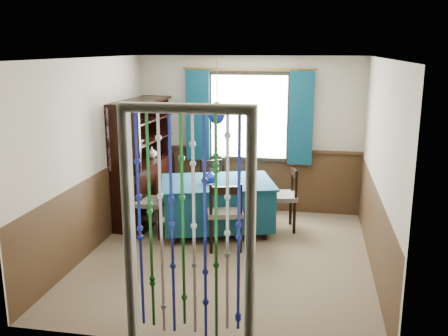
% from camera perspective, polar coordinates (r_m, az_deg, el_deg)
% --- Properties ---
extents(floor, '(4.00, 4.00, 0.00)m').
position_cam_1_polar(floor, '(6.51, 0.39, -10.12)').
color(floor, brown).
rests_on(floor, ground).
extents(ceiling, '(4.00, 4.00, 0.00)m').
position_cam_1_polar(ceiling, '(5.96, 0.43, 12.45)').
color(ceiling, silver).
rests_on(ceiling, ground).
extents(wall_back, '(3.60, 0.00, 3.60)m').
position_cam_1_polar(wall_back, '(8.06, 2.89, 3.80)').
color(wall_back, '#BCB39A').
rests_on(wall_back, ground).
extents(wall_front, '(3.60, 0.00, 3.60)m').
position_cam_1_polar(wall_front, '(4.24, -4.33, -5.32)').
color(wall_front, '#BCB39A').
rests_on(wall_front, ground).
extents(wall_left, '(0.00, 4.00, 4.00)m').
position_cam_1_polar(wall_left, '(6.66, -15.03, 1.27)').
color(wall_left, '#BCB39A').
rests_on(wall_left, ground).
extents(wall_right, '(0.00, 4.00, 4.00)m').
position_cam_1_polar(wall_right, '(6.08, 17.36, -0.06)').
color(wall_right, '#BCB39A').
rests_on(wall_right, ground).
extents(wainscot_back, '(3.60, 0.00, 3.60)m').
position_cam_1_polar(wainscot_back, '(8.20, 2.81, -1.38)').
color(wainscot_back, '#402B18').
rests_on(wainscot_back, ground).
extents(wainscot_front, '(3.60, 0.00, 3.60)m').
position_cam_1_polar(wainscot_front, '(4.55, -4.11, -14.23)').
color(wainscot_front, '#402B18').
rests_on(wainscot_front, ground).
extents(wainscot_left, '(0.00, 4.00, 4.00)m').
position_cam_1_polar(wainscot_left, '(6.85, -14.53, -4.87)').
color(wainscot_left, '#402B18').
rests_on(wainscot_left, ground).
extents(wainscot_right, '(0.00, 4.00, 4.00)m').
position_cam_1_polar(wainscot_right, '(6.29, 16.74, -6.71)').
color(wainscot_right, '#402B18').
rests_on(wainscot_right, ground).
extents(window, '(1.32, 0.12, 1.42)m').
position_cam_1_polar(window, '(7.96, 2.87, 5.87)').
color(window, black).
rests_on(window, wall_back).
extents(doorway, '(1.16, 0.12, 2.18)m').
position_cam_1_polar(doorway, '(4.36, -4.08, -7.56)').
color(doorway, silver).
rests_on(doorway, ground).
extents(dining_table, '(1.83, 1.51, 0.76)m').
position_cam_1_polar(dining_table, '(7.22, -0.78, -3.98)').
color(dining_table, '#0E394B').
rests_on(dining_table, floor).
extents(chair_near, '(0.56, 0.54, 0.94)m').
position_cam_1_polar(chair_near, '(6.60, 0.13, -5.17)').
color(chair_near, black).
rests_on(chair_near, floor).
extents(chair_far, '(0.60, 0.59, 0.91)m').
position_cam_1_polar(chair_far, '(7.89, -0.99, -2.12)').
color(chair_far, black).
rests_on(chair_far, floor).
extents(chair_left, '(0.45, 0.47, 0.92)m').
position_cam_1_polar(chair_left, '(7.16, -8.61, -3.88)').
color(chair_left, black).
rests_on(chair_left, floor).
extents(chair_right, '(0.52, 0.54, 0.94)m').
position_cam_1_polar(chair_right, '(7.35, 6.74, -3.27)').
color(chair_right, black).
rests_on(chair_right, floor).
extents(sideboard, '(0.59, 1.46, 1.86)m').
position_cam_1_polar(sideboard, '(7.78, -9.23, -1.33)').
color(sideboard, black).
rests_on(sideboard, floor).
extents(pendant_lamp, '(0.24, 0.24, 0.92)m').
position_cam_1_polar(pendant_lamp, '(6.94, -0.81, 6.28)').
color(pendant_lamp, olive).
rests_on(pendant_lamp, ceiling).
extents(vase_table, '(0.21, 0.21, 0.18)m').
position_cam_1_polar(vase_table, '(7.04, -1.58, -0.98)').
color(vase_table, navy).
rests_on(vase_table, dining_table).
extents(bowl_shelf, '(0.22, 0.22, 0.05)m').
position_cam_1_polar(bowl_shelf, '(7.30, -9.87, 2.98)').
color(bowl_shelf, beige).
rests_on(bowl_shelf, sideboard).
extents(vase_sideboard, '(0.24, 0.24, 0.19)m').
position_cam_1_polar(vase_sideboard, '(7.93, -8.26, 1.89)').
color(vase_sideboard, beige).
rests_on(vase_sideboard, sideboard).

